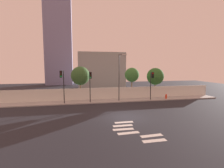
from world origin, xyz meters
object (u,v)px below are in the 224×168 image
traffic_light_center (62,80)px  fire_hydrant (166,96)px  roadside_tree_midleft (132,75)px  roadside_tree_leftmost (80,76)px  traffic_light_right (90,80)px  street_lamp_curbside (120,74)px  traffic_light_left (152,80)px  roadside_tree_midright (155,76)px

traffic_light_center → fire_hydrant: traffic_light_center is taller
roadside_tree_midleft → roadside_tree_leftmost: bearing=180.0°
traffic_light_right → street_lamp_curbside: 4.56m
traffic_light_left → traffic_light_center: (-13.00, -0.10, 0.20)m
traffic_light_left → fire_hydrant: (2.96, 0.84, -2.81)m
street_lamp_curbside → roadside_tree_midleft: size_ratio=1.36×
street_lamp_curbside → roadside_tree_leftmost: (-5.72, 2.99, -0.42)m
roadside_tree_leftmost → roadside_tree_midleft: size_ratio=1.04×
traffic_light_center → street_lamp_curbside: size_ratio=0.66×
traffic_light_left → roadside_tree_leftmost: 11.18m
roadside_tree_midright → roadside_tree_midleft: bearing=180.0°
fire_hydrant → roadside_tree_midleft: roadside_tree_midleft is taller
fire_hydrant → roadside_tree_leftmost: size_ratio=0.14×
roadside_tree_leftmost → roadside_tree_midleft: bearing=0.0°
roadside_tree_leftmost → roadside_tree_midleft: 8.62m
street_lamp_curbside → roadside_tree_leftmost: 6.47m
fire_hydrant → roadside_tree_midright: size_ratio=0.15×
street_lamp_curbside → fire_hydrant: (7.79, 0.19, -3.73)m
roadside_tree_midright → street_lamp_curbside: bearing=-157.4°
traffic_light_center → traffic_light_right: traffic_light_center is taller
fire_hydrant → traffic_light_center: bearing=-176.6°
traffic_light_left → roadside_tree_leftmost: size_ratio=0.81×
street_lamp_curbside → roadside_tree_midright: size_ratio=1.37×
traffic_light_left → traffic_light_center: 13.00m
roadside_tree_leftmost → roadside_tree_midright: (12.93, 0.00, -0.26)m
traffic_light_left → roadside_tree_midleft: bearing=118.0°
traffic_light_center → street_lamp_curbside: bearing=5.2°
traffic_light_left → traffic_light_right: 9.26m
street_lamp_curbside → roadside_tree_leftmost: street_lamp_curbside is taller
traffic_light_center → traffic_light_right: 3.74m
street_lamp_curbside → roadside_tree_leftmost: bearing=152.4°
roadside_tree_leftmost → roadside_tree_midright: 12.93m
street_lamp_curbside → roadside_tree_midleft: (2.90, 2.99, -0.37)m
traffic_light_left → roadside_tree_midleft: size_ratio=0.85×
traffic_light_right → street_lamp_curbside: street_lamp_curbside is taller
traffic_light_left → roadside_tree_midright: (2.37, 3.64, 0.25)m
roadside_tree_midleft → roadside_tree_midright: (4.30, 0.00, -0.31)m
fire_hydrant → roadside_tree_midright: roadside_tree_midright is taller
traffic_light_center → traffic_light_right: size_ratio=1.05×
traffic_light_right → roadside_tree_midleft: (7.33, 3.61, 0.51)m
traffic_light_left → traffic_light_center: traffic_light_center is taller
roadside_tree_midright → traffic_light_center: bearing=-166.3°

